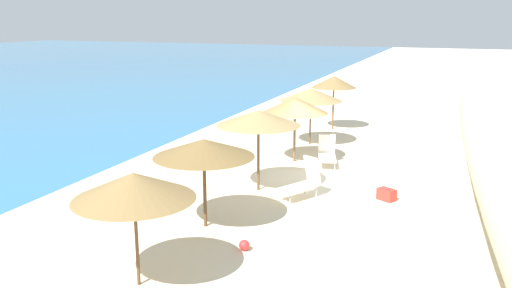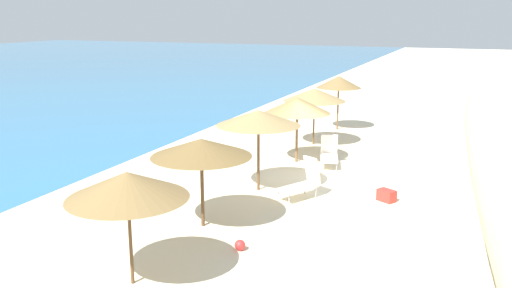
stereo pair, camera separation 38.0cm
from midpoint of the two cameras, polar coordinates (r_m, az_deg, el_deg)
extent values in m
plane|color=beige|center=(19.15, 7.07, -3.35)|extent=(160.00, 160.00, 0.00)
cylinder|color=brown|center=(11.57, -12.19, -9.67)|extent=(0.07, 0.07, 2.04)
cone|color=olive|center=(11.17, -12.48, -4.25)|extent=(2.51, 2.51, 0.55)
cylinder|color=brown|center=(14.35, -4.93, -4.73)|extent=(0.09, 0.09, 2.07)
cone|color=olive|center=(14.04, -5.03, -0.38)|extent=(2.66, 2.66, 0.47)
cylinder|color=brown|center=(17.20, 0.89, -1.24)|extent=(0.09, 0.09, 2.28)
cone|color=tan|center=(16.93, 0.90, 2.79)|extent=(2.67, 2.67, 0.48)
cylinder|color=brown|center=(20.67, 4.84, 0.88)|extent=(0.10, 0.10, 2.04)
cone|color=#9E7F4C|center=(20.44, 4.91, 4.10)|extent=(2.51, 2.51, 0.61)
cylinder|color=brown|center=(23.53, 6.58, 2.41)|extent=(0.07, 0.07, 2.06)
cone|color=tan|center=(23.34, 6.65, 5.19)|extent=(2.68, 2.68, 0.54)
cylinder|color=brown|center=(26.85, 9.03, 3.85)|extent=(0.08, 0.08, 2.20)
cone|color=olive|center=(26.67, 9.13, 6.48)|extent=(2.17, 2.17, 0.57)
cube|color=white|center=(20.22, 8.25, -1.51)|extent=(1.36, 0.94, 0.07)
cube|color=white|center=(20.68, 8.25, -0.01)|extent=(0.46, 0.69, 0.79)
cylinder|color=silver|center=(19.75, 7.50, -2.39)|extent=(0.04, 0.04, 0.30)
cylinder|color=silver|center=(19.77, 9.04, -2.43)|extent=(0.04, 0.04, 0.30)
cylinder|color=silver|center=(20.77, 7.46, -1.60)|extent=(0.04, 0.04, 0.30)
cylinder|color=silver|center=(20.79, 8.93, -1.64)|extent=(0.04, 0.04, 0.30)
cube|color=white|center=(16.58, 5.05, -4.62)|extent=(1.42, 1.13, 0.07)
cube|color=white|center=(16.86, 6.60, -2.76)|extent=(0.51, 0.62, 0.88)
cylinder|color=silver|center=(16.45, 3.05, -5.48)|extent=(0.04, 0.04, 0.34)
cylinder|color=silver|center=(16.12, 4.19, -5.90)|extent=(0.04, 0.04, 0.34)
cylinder|color=silver|center=(17.18, 5.83, -4.70)|extent=(0.04, 0.04, 0.34)
cylinder|color=silver|center=(16.86, 6.98, -5.09)|extent=(0.04, 0.04, 0.34)
sphere|color=red|center=(13.17, -0.86, -10.62)|extent=(0.26, 0.26, 0.26)
cube|color=red|center=(16.94, 14.23, -5.29)|extent=(0.56, 0.63, 0.36)
camera|label=1|loc=(0.19, -89.36, 0.15)|focal=37.93mm
camera|label=2|loc=(0.19, 90.64, -0.15)|focal=37.93mm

